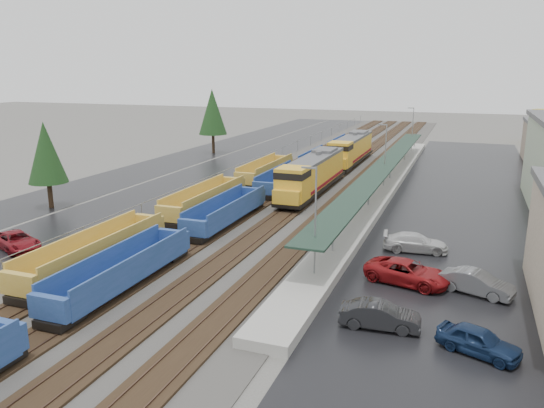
% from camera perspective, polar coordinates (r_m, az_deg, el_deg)
% --- Properties ---
extents(ballast_strip, '(20.00, 160.00, 0.08)m').
position_cam_1_polar(ballast_strip, '(76.04, 5.96, 3.51)').
color(ballast_strip, '#302D2B').
rests_on(ballast_strip, ground).
extents(trackbed, '(14.60, 160.00, 0.22)m').
position_cam_1_polar(trackbed, '(76.02, 5.96, 3.60)').
color(trackbed, black).
rests_on(trackbed, ground).
extents(west_parking_lot, '(10.00, 160.00, 0.02)m').
position_cam_1_polar(west_parking_lot, '(81.01, -4.39, 4.18)').
color(west_parking_lot, black).
rests_on(west_parking_lot, ground).
extents(west_road, '(9.00, 160.00, 0.02)m').
position_cam_1_polar(west_road, '(85.63, -10.50, 4.53)').
color(west_road, black).
rests_on(west_road, ground).
extents(east_commuter_lot, '(16.00, 100.00, 0.02)m').
position_cam_1_polar(east_commuter_lot, '(63.97, 20.31, 0.65)').
color(east_commuter_lot, black).
rests_on(east_commuter_lot, ground).
extents(station_platform, '(3.00, 80.00, 8.00)m').
position_cam_1_polar(station_platform, '(64.46, 11.92, 1.99)').
color(station_platform, '#9E9B93').
rests_on(station_platform, ground).
extents(chainlink_fence, '(0.08, 160.04, 2.02)m').
position_cam_1_polar(chainlink_fence, '(77.19, -1.17, 4.93)').
color(chainlink_fence, gray).
rests_on(chainlink_fence, ground).
extents(tree_west_near, '(3.96, 3.96, 9.00)m').
position_cam_1_polar(tree_west_near, '(59.22, -23.15, 5.10)').
color(tree_west_near, '#332316').
rests_on(tree_west_near, ground).
extents(tree_west_far, '(4.84, 4.84, 11.00)m').
position_cam_1_polar(tree_west_far, '(92.54, -6.42, 9.82)').
color(tree_west_far, '#332316').
rests_on(tree_west_far, ground).
extents(locomotive_lead, '(3.04, 20.06, 4.54)m').
position_cam_1_polar(locomotive_lead, '(60.95, 4.30, 3.18)').
color(locomotive_lead, black).
rests_on(locomotive_lead, ground).
extents(locomotive_trail, '(3.04, 20.06, 4.54)m').
position_cam_1_polar(locomotive_trail, '(81.07, 8.47, 5.80)').
color(locomotive_trail, black).
rests_on(locomotive_trail, ground).
extents(well_string_yellow, '(2.68, 83.20, 2.38)m').
position_cam_1_polar(well_string_yellow, '(40.35, -18.46, -5.10)').
color(well_string_yellow, gold).
rests_on(well_string_yellow, ground).
extents(well_string_blue, '(2.59, 109.89, 2.30)m').
position_cam_1_polar(well_string_blue, '(49.39, -4.90, -0.96)').
color(well_string_blue, navy).
rests_on(well_string_blue, ground).
extents(parked_car_west_c, '(4.22, 5.68, 1.44)m').
position_cam_1_polar(parked_car_west_c, '(47.25, -25.79, -3.61)').
color(parked_car_west_c, maroon).
rests_on(parked_car_west_c, ground).
extents(parked_car_east_a, '(1.89, 4.57, 1.47)m').
position_cam_1_polar(parked_car_east_a, '(30.72, 11.55, -11.69)').
color(parked_car_east_a, black).
rests_on(parked_car_east_a, ground).
extents(parked_car_east_b, '(3.92, 6.14, 1.58)m').
position_cam_1_polar(parked_car_east_b, '(37.09, 14.36, -7.15)').
color(parked_car_east_b, maroon).
rests_on(parked_car_east_b, ground).
extents(parked_car_east_c, '(2.69, 5.26, 1.46)m').
position_cam_1_polar(parked_car_east_c, '(43.62, 15.18, -4.04)').
color(parked_car_east_c, silver).
rests_on(parked_car_east_c, ground).
extents(parked_car_east_d, '(3.12, 4.50, 1.42)m').
position_cam_1_polar(parked_car_east_d, '(29.55, 21.34, -13.58)').
color(parked_car_east_d, '#122446').
rests_on(parked_car_east_d, ground).
extents(parked_car_east_e, '(2.99, 4.83, 1.50)m').
position_cam_1_polar(parked_car_east_e, '(36.77, 21.15, -7.94)').
color(parked_car_east_e, '#57585C').
rests_on(parked_car_east_e, ground).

